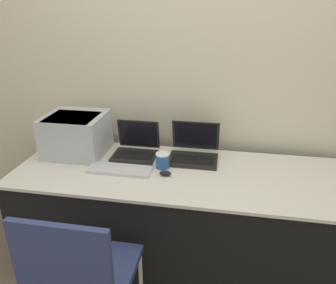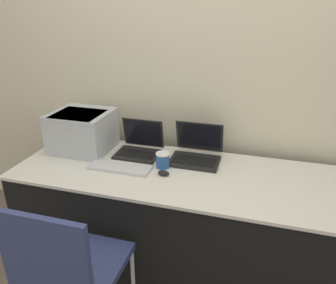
{
  "view_description": "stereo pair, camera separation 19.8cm",
  "coord_description": "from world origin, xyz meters",
  "px_view_note": "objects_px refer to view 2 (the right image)",
  "views": [
    {
      "loc": [
        0.22,
        -1.44,
        1.7
      ],
      "look_at": [
        -0.11,
        0.4,
        0.9
      ],
      "focal_mm": 35.0,
      "sensor_mm": 36.0,
      "label": 1
    },
    {
      "loc": [
        0.41,
        -1.4,
        1.7
      ],
      "look_at": [
        -0.11,
        0.4,
        0.9
      ],
      "focal_mm": 35.0,
      "sensor_mm": 36.0,
      "label": 2
    }
  ],
  "objects_px": {
    "laptop_right": "(196,152)",
    "external_keyboard": "(120,167)",
    "coffee_cup": "(163,160)",
    "chair": "(68,269)",
    "laptop_left": "(139,146)",
    "printer": "(82,129)",
    "mouse": "(163,173)"
  },
  "relations": [
    {
      "from": "printer",
      "to": "coffee_cup",
      "type": "height_order",
      "value": "printer"
    },
    {
      "from": "external_keyboard",
      "to": "coffee_cup",
      "type": "distance_m",
      "value": 0.28
    },
    {
      "from": "coffee_cup",
      "to": "laptop_right",
      "type": "bearing_deg",
      "value": 44.16
    },
    {
      "from": "laptop_right",
      "to": "external_keyboard",
      "type": "height_order",
      "value": "laptop_right"
    },
    {
      "from": "mouse",
      "to": "external_keyboard",
      "type": "bearing_deg",
      "value": 178.74
    },
    {
      "from": "laptop_left",
      "to": "laptop_right",
      "type": "bearing_deg",
      "value": 2.19
    },
    {
      "from": "coffee_cup",
      "to": "mouse",
      "type": "height_order",
      "value": "coffee_cup"
    },
    {
      "from": "laptop_left",
      "to": "mouse",
      "type": "xyz_separation_m",
      "value": [
        0.26,
        -0.26,
        -0.03
      ]
    },
    {
      "from": "mouse",
      "to": "chair",
      "type": "distance_m",
      "value": 0.76
    },
    {
      "from": "printer",
      "to": "chair",
      "type": "height_order",
      "value": "printer"
    },
    {
      "from": "external_keyboard",
      "to": "printer",
      "type": "bearing_deg",
      "value": 150.46
    },
    {
      "from": "coffee_cup",
      "to": "chair",
      "type": "xyz_separation_m",
      "value": [
        -0.23,
        -0.78,
        -0.24
      ]
    },
    {
      "from": "external_keyboard",
      "to": "coffee_cup",
      "type": "xyz_separation_m",
      "value": [
        0.26,
        0.1,
        0.04
      ]
    },
    {
      "from": "printer",
      "to": "laptop_left",
      "type": "height_order",
      "value": "printer"
    },
    {
      "from": "printer",
      "to": "external_keyboard",
      "type": "relative_size",
      "value": 0.99
    },
    {
      "from": "printer",
      "to": "external_keyboard",
      "type": "xyz_separation_m",
      "value": [
        0.37,
        -0.21,
        -0.14
      ]
    },
    {
      "from": "laptop_left",
      "to": "coffee_cup",
      "type": "bearing_deg",
      "value": -36.06
    },
    {
      "from": "laptop_right",
      "to": "laptop_left",
      "type": "bearing_deg",
      "value": -177.81
    },
    {
      "from": "laptop_right",
      "to": "chair",
      "type": "distance_m",
      "value": 1.07
    },
    {
      "from": "external_keyboard",
      "to": "chair",
      "type": "xyz_separation_m",
      "value": [
        0.02,
        -0.68,
        -0.2
      ]
    },
    {
      "from": "chair",
      "to": "laptop_left",
      "type": "bearing_deg",
      "value": 89.19
    },
    {
      "from": "laptop_right",
      "to": "external_keyboard",
      "type": "bearing_deg",
      "value": -147.97
    },
    {
      "from": "coffee_cup",
      "to": "chair",
      "type": "distance_m",
      "value": 0.85
    },
    {
      "from": "laptop_left",
      "to": "mouse",
      "type": "distance_m",
      "value": 0.37
    },
    {
      "from": "coffee_cup",
      "to": "mouse",
      "type": "xyz_separation_m",
      "value": [
        0.04,
        -0.1,
        -0.03
      ]
    },
    {
      "from": "laptop_right",
      "to": "chair",
      "type": "height_order",
      "value": "laptop_right"
    },
    {
      "from": "external_keyboard",
      "to": "laptop_right",
      "type": "bearing_deg",
      "value": 32.03
    },
    {
      "from": "laptop_left",
      "to": "chair",
      "type": "bearing_deg",
      "value": -90.81
    },
    {
      "from": "laptop_right",
      "to": "external_keyboard",
      "type": "relative_size",
      "value": 0.81
    },
    {
      "from": "laptop_right",
      "to": "external_keyboard",
      "type": "xyz_separation_m",
      "value": [
        -0.44,
        -0.27,
        -0.04
      ]
    },
    {
      "from": "printer",
      "to": "coffee_cup",
      "type": "bearing_deg",
      "value": -10.29
    },
    {
      "from": "laptop_right",
      "to": "mouse",
      "type": "bearing_deg",
      "value": -117.31
    }
  ]
}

